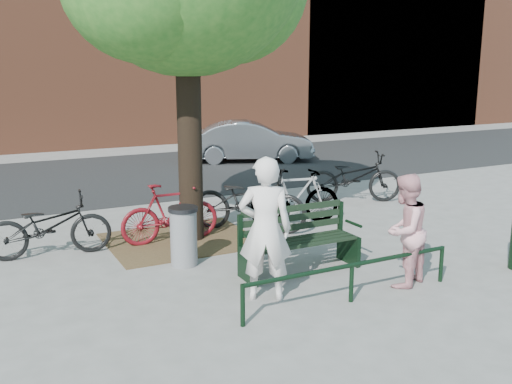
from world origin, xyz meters
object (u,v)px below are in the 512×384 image
person_left (265,229)px  litter_bin (184,236)px  person_right (404,231)px  parked_car (251,141)px  bicycle_c (248,201)px  park_bench (298,238)px

person_left → litter_bin: person_left is taller
person_right → litter_bin: person_right is taller
person_left → parked_car: person_left is taller
bicycle_c → parked_car: parked_car is taller
park_bench → parked_car: bearing=67.2°
park_bench → bicycle_c: bicycle_c is taller
park_bench → person_right: size_ratio=1.15×
person_right → bicycle_c: size_ratio=0.72×
litter_bin → bicycle_c: bicycle_c is taller
park_bench → litter_bin: size_ratio=1.97×
person_right → parked_car: bearing=-127.4°
bicycle_c → parked_car: bearing=14.2°
person_left → person_right: size_ratio=1.20×
park_bench → bicycle_c: 2.14m
litter_bin → person_left: bearing=-73.9°
litter_bin → bicycle_c: 2.02m
bicycle_c → parked_car: size_ratio=0.55×
person_right → bicycle_c: bearing=-100.0°
bicycle_c → litter_bin: bearing=166.7°
person_left → park_bench: bearing=-114.0°
bicycle_c → person_left: bearing=-161.3°
person_right → bicycle_c: person_right is taller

